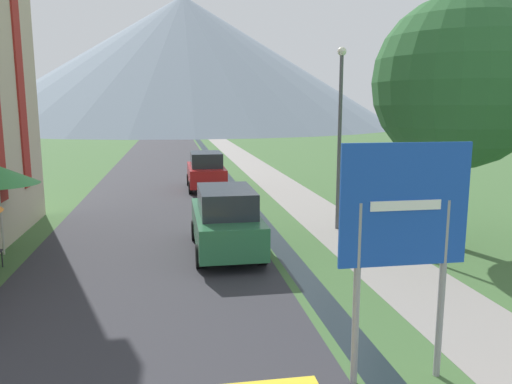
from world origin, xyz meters
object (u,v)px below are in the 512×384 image
(road_sign, at_px, (404,227))
(parked_car_near, at_px, (226,220))
(tree_by_path, at_px, (459,83))
(parked_car_far, at_px, (206,171))
(streetlamp, at_px, (340,125))

(road_sign, xyz_separation_m, parked_car_near, (-1.79, 6.97, -1.42))
(road_sign, bearing_deg, tree_by_path, 54.48)
(road_sign, xyz_separation_m, parked_car_far, (-1.61, 17.68, -1.43))
(road_sign, distance_m, tree_by_path, 8.33)
(streetlamp, bearing_deg, parked_car_far, 113.35)
(parked_car_near, bearing_deg, parked_car_far, 89.04)
(road_sign, bearing_deg, parked_car_far, 95.20)
(parked_car_near, xyz_separation_m, tree_by_path, (6.44, -0.45, 3.72))
(parked_car_near, relative_size, tree_by_path, 0.62)
(parked_car_near, distance_m, tree_by_path, 7.45)
(streetlamp, distance_m, tree_by_path, 3.76)
(parked_car_near, bearing_deg, road_sign, -75.61)
(parked_car_near, bearing_deg, tree_by_path, -4.04)
(streetlamp, bearing_deg, tree_by_path, -44.78)
(parked_car_near, distance_m, parked_car_far, 10.71)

